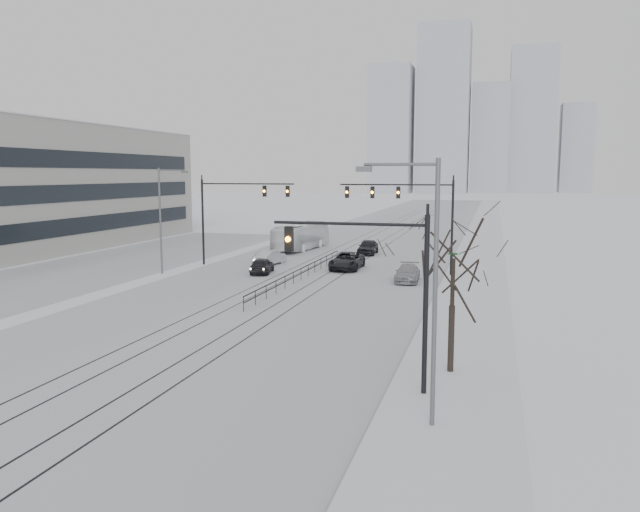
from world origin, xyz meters
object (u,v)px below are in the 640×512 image
Objects in this scene: traffic_mast_near at (384,278)px; sedan_nb_far at (368,247)px; sedan_sb_inner at (262,266)px; bare_tree at (453,271)px; sedan_sb_outer at (270,258)px; box_truck at (301,237)px; sedan_nb_front at (347,261)px; sedan_nb_right at (407,273)px.

traffic_mast_near reaches higher than sedan_nb_far.
bare_tree is at bearing 117.04° from sedan_sb_inner.
box_truck is (-0.67, 12.08, 0.80)m from sedan_sb_outer.
sedan_sb_inner is at bearing 119.69° from traffic_mast_near.
sedan_nb_far is (-0.24, 10.87, 0.02)m from sedan_nb_front.
sedan_sb_outer is (-16.15, 31.30, -3.86)m from traffic_mast_near.
bare_tree is (2.41, 3.00, -0.07)m from traffic_mast_near.
sedan_sb_inner is 0.37× the size of box_truck.
sedan_sb_outer is at bearing 173.91° from sedan_nb_front.
bare_tree reaches higher than sedan_sb_inner.
sedan_nb_right is 17.04m from sedan_nb_far.
sedan_sb_inner is 5.04m from sedan_sb_outer.
traffic_mast_near is 26.09m from sedan_nb_right.
bare_tree is at bearing -81.30° from sedan_nb_right.
traffic_mast_near is at bearing 124.00° from sedan_sb_outer.
sedan_nb_right is 1.00× the size of sedan_nb_far.
box_truck is at bearing -80.14° from sedan_sb_outer.
sedan_nb_front is (7.60, -0.68, 0.05)m from sedan_sb_outer.
bare_tree is at bearing 129.97° from sedan_sb_outer.
sedan_sb_outer is 0.94× the size of sedan_nb_right.
sedan_sb_inner is 12.60m from sedan_nb_right.
traffic_mast_near is 42.59m from sedan_nb_far.
traffic_mast_near is at bearing -87.95° from sedan_nb_right.
bare_tree is 44.83m from box_truck.
sedan_sb_outer is 12.13m from box_truck.
sedan_sb_outer is at bearing 154.22° from sedan_nb_right.
traffic_mast_near is 0.65× the size of box_truck.
traffic_mast_near is 3.85m from bare_tree.
box_truck is at bearing 164.89° from sedan_nb_far.
sedan_nb_front is 15.22m from box_truck.
sedan_sb_outer is at bearing 99.51° from box_truck.
sedan_nb_far is (-11.20, 38.50, -3.71)m from bare_tree.
sedan_sb_outer is 0.94× the size of sedan_nb_far.
sedan_sb_outer is 0.78× the size of sedan_nb_front.
traffic_mast_near is 1.29× the size of sedan_nb_front.
sedan_nb_front is (6.49, 4.24, 0.07)m from sedan_sb_inner.
sedan_nb_front is at bearing 111.65° from bare_tree.
sedan_nb_front reaches higher than sedan_sb_inner.
bare_tree is 40.27m from sedan_nb_far.
sedan_nb_front is at bearing -178.37° from sedan_sb_outer.
sedan_nb_right is (-2.46, 25.68, -3.90)m from traffic_mast_near.
sedan_nb_far reaches higher than sedan_sb_outer.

